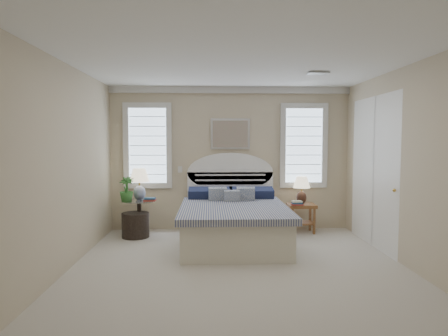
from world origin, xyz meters
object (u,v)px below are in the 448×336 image
side_table_left (139,214)px  nightstand_right (301,212)px  bed (233,220)px  floor_pot (136,225)px  lamp_left (139,181)px  lamp_right (302,187)px

side_table_left → nightstand_right: 2.95m
bed → floor_pot: bearing=165.6°
nightstand_right → side_table_left: bearing=-178.1°
nightstand_right → floor_pot: bearing=-175.1°
bed → lamp_left: (-1.65, 0.62, 0.59)m
side_table_left → floor_pot: size_ratio=1.33×
floor_pot → lamp_right: 3.09m
floor_pot → side_table_left: bearing=74.9°
nightstand_right → floor_pot: size_ratio=1.12×
lamp_left → bed: bearing=-20.6°
side_table_left → floor_pot: bearing=-105.1°
side_table_left → lamp_right: lamp_right is taller
bed → side_table_left: (-1.65, 0.59, 0.00)m
floor_pot → lamp_left: (0.05, 0.18, 0.76)m
bed → side_table_left: size_ratio=3.61×
bed → lamp_right: 1.58m
side_table_left → floor_pot: 0.23m
side_table_left → lamp_left: lamp_left is taller
floor_pot → lamp_left: size_ratio=0.83×
nightstand_right → floor_pot: nightstand_right is taller
bed → side_table_left: 1.75m
lamp_right → floor_pot: bearing=-173.8°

